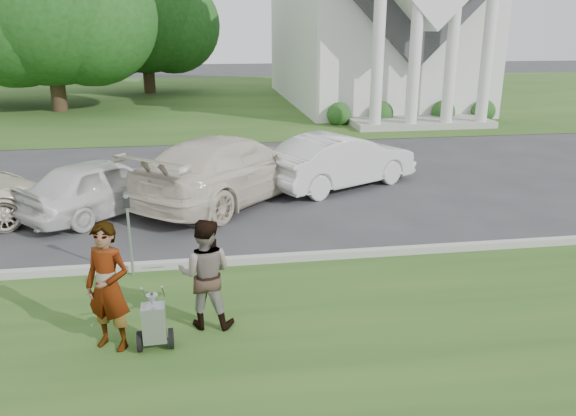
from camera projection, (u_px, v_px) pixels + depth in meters
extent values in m
plane|color=#333335|center=(247.00, 276.00, 10.03)|extent=(120.00, 120.00, 0.00)
cube|color=#244818|center=(267.00, 374.00, 7.21)|extent=(80.00, 7.00, 0.01)
cube|color=#244818|center=(211.00, 97.00, 35.41)|extent=(80.00, 30.00, 0.01)
cube|color=#9E9E93|center=(245.00, 261.00, 10.52)|extent=(80.00, 0.18, 0.15)
cube|color=white|center=(365.00, 40.00, 32.81)|extent=(9.00, 16.00, 7.00)
cube|color=#9E9E93|center=(419.00, 122.00, 25.20)|extent=(6.20, 2.60, 0.30)
cylinder|color=white|center=(378.00, 58.00, 23.03)|extent=(0.50, 0.50, 6.00)
cylinder|color=white|center=(415.00, 58.00, 23.26)|extent=(0.50, 0.50, 6.00)
cylinder|color=white|center=(451.00, 58.00, 23.50)|extent=(0.50, 0.50, 6.00)
cylinder|color=white|center=(487.00, 58.00, 23.73)|extent=(0.50, 0.50, 6.00)
sphere|color=#1E4C19|center=(339.00, 114.00, 25.44)|extent=(1.10, 1.10, 1.10)
sphere|color=#1E4C19|center=(381.00, 113.00, 25.74)|extent=(1.10, 1.10, 1.10)
sphere|color=#1E4C19|center=(443.00, 112.00, 26.17)|extent=(1.10, 1.10, 1.10)
sphere|color=#1E4C19|center=(483.00, 111.00, 26.46)|extent=(1.10, 1.10, 1.10)
cylinder|color=#332316|center=(57.00, 80.00, 29.05)|extent=(0.76, 0.76, 3.20)
sphere|color=#1F4615|center=(47.00, 0.00, 27.84)|extent=(8.40, 8.40, 8.40)
sphere|color=#1F4615|center=(89.00, 18.00, 28.66)|extent=(6.89, 6.89, 6.89)
sphere|color=#1F4615|center=(11.00, 13.00, 27.51)|extent=(7.22, 7.22, 7.22)
cylinder|color=#332316|center=(149.00, 70.00, 37.18)|extent=(0.76, 0.76, 3.00)
sphere|color=#1F4615|center=(144.00, 13.00, 36.08)|extent=(7.60, 7.60, 7.60)
sphere|color=#1F4615|center=(172.00, 25.00, 36.84)|extent=(6.23, 6.23, 6.23)
sphere|color=#1F4615|center=(120.00, 22.00, 35.75)|extent=(6.54, 6.54, 6.54)
cylinder|color=black|center=(140.00, 342.00, 7.69)|extent=(0.08, 0.29, 0.29)
cylinder|color=black|center=(171.00, 338.00, 7.77)|extent=(0.08, 0.29, 0.29)
cylinder|color=#2D2D33|center=(156.00, 340.00, 7.73)|extent=(0.48, 0.06, 0.03)
cube|color=#9A9DA2|center=(154.00, 323.00, 7.64)|extent=(0.33, 0.27, 0.53)
cone|color=#9A9DA2|center=(152.00, 300.00, 7.54)|extent=(0.17, 0.17, 0.15)
cylinder|color=#2D2D33|center=(152.00, 295.00, 7.51)|extent=(0.04, 0.04, 0.06)
cylinder|color=#9A9DA2|center=(144.00, 293.00, 7.98)|extent=(0.06, 0.71, 0.51)
cylinder|color=#9A9DA2|center=(163.00, 291.00, 8.03)|extent=(0.06, 0.71, 0.51)
cylinder|color=#9A9DA2|center=(153.00, 267.00, 8.25)|extent=(0.31, 0.04, 0.03)
imported|color=#999999|center=(108.00, 288.00, 7.55)|extent=(0.79, 0.69, 1.81)
imported|color=#999999|center=(205.00, 275.00, 8.14)|extent=(0.92, 0.78, 1.66)
cylinder|color=#9A9DA2|center=(130.00, 242.00, 9.85)|extent=(0.05, 0.05, 1.30)
cube|color=#2D2D33|center=(126.00, 202.00, 9.63)|extent=(0.11, 0.08, 0.19)
cylinder|color=#9A9DA2|center=(126.00, 197.00, 9.60)|extent=(0.10, 0.10, 0.03)
imported|color=silver|center=(104.00, 186.00, 13.21)|extent=(4.02, 3.91, 1.36)
imported|color=beige|center=(230.00, 169.00, 14.20)|extent=(5.54, 5.81, 1.66)
imported|color=silver|center=(341.00, 160.00, 15.46)|extent=(4.69, 3.48, 1.47)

